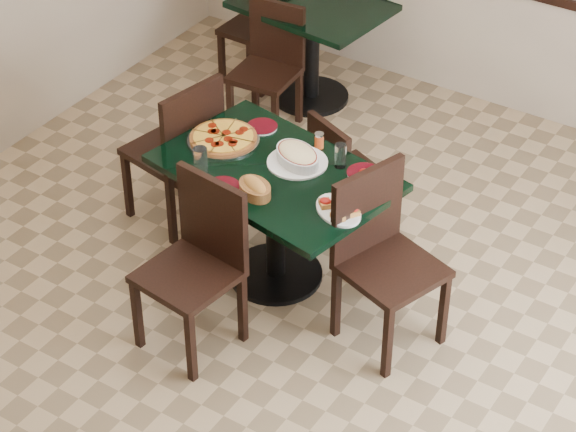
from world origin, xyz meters
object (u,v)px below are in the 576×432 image
Objects in this scene: lasagna_casserole at (297,156)px; bread_basket at (255,188)px; chair_left at (181,145)px; back_chair_left at (263,23)px; chair_near at (199,255)px; pepperoni_pizza at (223,138)px; main_table at (275,197)px; chair_right at (381,249)px; chair_far at (341,171)px; back_chair_near at (270,60)px; back_table at (312,33)px; bruschetta_platter at (339,208)px.

bread_basket is (-0.03, -0.36, -0.01)m from lasagna_casserole.
back_chair_left is (-0.53, 1.67, -0.07)m from chair_left.
chair_near is 0.81m from pepperoni_pizza.
bread_basket is (0.04, -0.24, 0.22)m from main_table.
chair_right is 2.43× the size of pepperoni_pizza.
chair_left reaches higher than back_chair_left.
chair_far is at bearing 91.62° from main_table.
chair_far is at bearing 62.27° from chair_right.
back_chair_near reaches higher than lasagna_casserole.
pepperoni_pizza is at bearing 100.21° from chair_right.
chair_near reaches higher than back_table.
back_table is at bearing 144.84° from lasagna_casserole.
bruschetta_platter is at bearing -6.33° from lasagna_casserole.
chair_right is at bearing 47.89° from back_chair_left.
main_table is 3.78× the size of bruschetta_platter.
bread_basket is at bearing -135.17° from bruschetta_platter.
back_chair_near reaches higher than bread_basket.
bruschetta_platter reaches higher than back_table.
bread_basket is at bearing -60.35° from back_table.
chair_near is 1.12× the size of back_chair_left.
lasagna_casserole is at bearing 91.48° from chair_right.
chair_right reaches higher than main_table.
back_chair_near reaches higher than chair_far.
chair_right is at bearing 92.05° from chair_left.
chair_far is at bearing 49.24° from back_chair_left.
chair_near is 0.79m from lasagna_casserole.
chair_far is at bearing 89.80° from chair_near.
back_chair_near is 1.44m from pepperoni_pizza.
pepperoni_pizza is (-0.40, 0.08, 0.20)m from main_table.
pepperoni_pizza is (-0.49, -0.48, 0.33)m from chair_far.
main_table is 0.77m from chair_left.
chair_left reaches higher than back_chair_near.
chair_right is (0.71, -0.08, -0.01)m from main_table.
chair_near is 2.73× the size of lasagna_casserole.
pepperoni_pizza is 0.47m from lasagna_casserole.
back_chair_left is at bearing 163.72° from bruschetta_platter.
main_table and back_table have the same top height.
lasagna_casserole is at bearing 70.20° from main_table.
bruschetta_platter is (0.55, 0.48, 0.23)m from chair_near.
chair_left is at bearing -86.12° from back_chair_near.
chair_near reaches higher than bread_basket.
bread_basket reaches higher than main_table.
chair_near is at bearing -74.89° from lasagna_casserole.
back_chair_left is at bearing 154.24° from lasagna_casserole.
chair_far is 0.76m from pepperoni_pizza.
lasagna_casserole is (0.83, -0.03, 0.24)m from chair_left.
chair_near is at bearing -107.27° from bruschetta_platter.
lasagna_casserole is at bearing -55.05° from back_table.
back_chair_left is 2.65m from bruschetta_platter.
chair_near is at bearing -79.74° from bread_basket.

